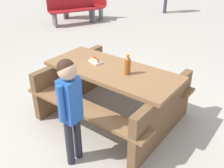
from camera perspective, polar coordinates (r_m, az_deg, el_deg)
The scene contains 7 objects.
ground_plane at distance 3.70m, azimuth -0.00°, elevation -7.15°, with size 30.00×30.00×0.00m, color #ADA599.
picnic_table at distance 3.46m, azimuth -0.00°, elevation -1.17°, with size 1.92×1.56×0.75m.
soda_bottle at distance 3.14m, azimuth 3.52°, elevation 4.23°, with size 0.08×0.08×0.26m.
hotdog_tray at distance 3.49m, azimuth -3.75°, elevation 5.24°, with size 0.20×0.14×0.08m.
child_in_coat at distance 2.59m, azimuth -9.45°, elevation -3.74°, with size 0.20×0.31×1.24m.
park_bench_near at distance 8.21m, azimuth -8.82°, elevation 16.27°, with size 0.92×1.54×0.85m.
park_bench_mid at distance 8.80m, azimuth -6.43°, elevation 17.24°, with size 1.49×1.13×0.85m.
Camera 1 is at (-2.03, 2.22, 2.17)m, focal length 40.77 mm.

